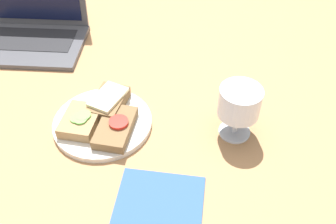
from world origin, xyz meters
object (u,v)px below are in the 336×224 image
Objects in this scene: plate at (103,123)px; sandwich_with_cheese at (109,102)px; laptop at (26,21)px; napkin at (158,207)px; sandwich_with_tomato at (116,127)px; wine_glass at (239,104)px; sandwich_with_cucumber at (81,121)px.

plate is 5.02cm from sandwich_with_cheese.
sandwich_with_cheese is 0.36× the size of laptop.
plate reaches higher than napkin.
laptop is at bearing 130.66° from sandwich_with_tomato.
wine_glass is (28.54, -0.32, 7.75)cm from plate.
napkin is (-14.67, -19.47, -8.21)cm from wine_glass.
wine_glass reaches higher than sandwich_with_tomato.
wine_glass is at bearing -0.64° from plate.
wine_glass is (27.77, -4.74, 5.51)cm from sandwich_with_cheese.
plate is at bearing 20.54° from sandwich_with_cucumber.
sandwich_with_cheese is 39.74cm from laptop.
wine_glass is (32.73, 1.25, 5.78)cm from sandwich_with_cucumber.
laptop is at bearing 123.69° from sandwich_with_cucumber.
sandwich_with_cheese is 27.67cm from napkin.
sandwich_with_cucumber is 0.87× the size of wine_glass.
plate is 4.89cm from sandwich_with_cucumber.
sandwich_with_tomato is 46.97cm from laptop.
sandwich_with_cucumber is 33.26cm from wine_glass.
laptop is at bearing 134.53° from sandwich_with_cheese.
sandwich_with_tomato is at bearing -9.52° from sandwich_with_cucumber.
sandwich_with_tomato is 19.99cm from napkin.
plate is at bearing 179.36° from wine_glass.
sandwich_with_cucumber reaches higher than plate.
wine_glass is 25.72cm from napkin.
sandwich_with_cucumber is 0.33× the size of laptop.
sandwich_with_tomato is 7.80cm from sandwich_with_cucumber.
sandwich_with_cucumber is 25.77cm from napkin.
laptop reaches higher than plate.
laptop is at bearing 127.94° from napkin.
sandwich_with_tomato is at bearing 121.50° from napkin.
sandwich_with_cheese is 28.71cm from wine_glass.
sandwich_with_cucumber is at bearing -177.81° from wine_glass.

